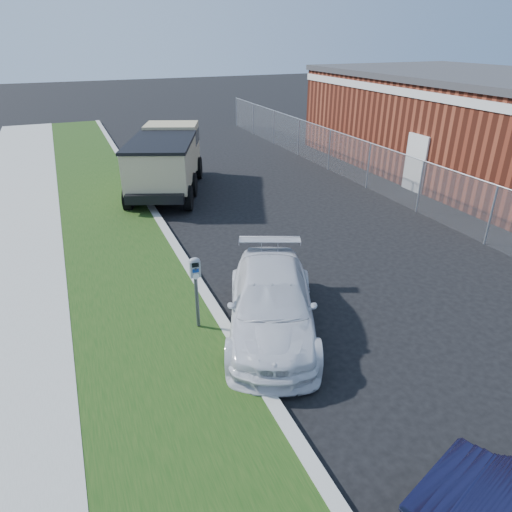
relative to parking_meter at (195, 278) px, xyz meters
name	(u,v)px	position (x,y,z in m)	size (l,w,h in m)	color
ground	(327,301)	(3.12, -0.02, -1.29)	(120.00, 120.00, 0.00)	black
streetside	(71,306)	(-2.45, 1.98, -1.23)	(6.12, 50.00, 0.15)	#97978F
chainlink_fence	(369,157)	(9.12, 6.98, -0.03)	(0.06, 30.06, 30.00)	slate
brick_building	(469,120)	(15.12, 7.98, 0.83)	(9.20, 14.20, 4.17)	maroon
parking_meter	(195,278)	(0.00, 0.00, 0.00)	(0.23, 0.16, 1.58)	#3F4247
white_wagon	(271,301)	(1.46, -0.43, -0.66)	(1.77, 4.35, 1.26)	silver
dump_truck	(167,158)	(1.64, 9.78, -0.01)	(4.10, 6.20, 2.29)	black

